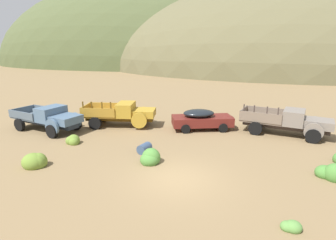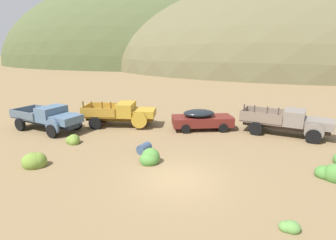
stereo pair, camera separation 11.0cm
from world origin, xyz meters
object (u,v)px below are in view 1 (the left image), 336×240
truck_primer_gray (292,122)px  truck_mustard (124,114)px  car_oxblood (204,119)px  truck_chalk_blue (51,118)px  oil_drum_tipped (144,148)px

truck_primer_gray → truck_mustard: bearing=-163.1°
car_oxblood → truck_primer_gray: bearing=-19.4°
truck_chalk_blue → truck_primer_gray: bearing=24.8°
truck_chalk_blue → oil_drum_tipped: bearing=-2.5°
car_oxblood → oil_drum_tipped: bearing=-135.9°
truck_primer_gray → oil_drum_tipped: (-9.51, -4.95, -0.71)m
car_oxblood → truck_chalk_blue: bearing=177.2°
truck_mustard → oil_drum_tipped: bearing=-65.6°
truck_primer_gray → oil_drum_tipped: bearing=-133.8°
truck_chalk_blue → truck_primer_gray: truck_primer_gray is taller
truck_chalk_blue → car_oxblood: (11.26, 2.38, -0.17)m
oil_drum_tipped → truck_chalk_blue: bearing=158.8°
truck_chalk_blue → oil_drum_tipped: truck_chalk_blue is taller
truck_primer_gray → truck_chalk_blue: bearing=-155.2°
car_oxblood → truck_primer_gray: truck_primer_gray is taller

